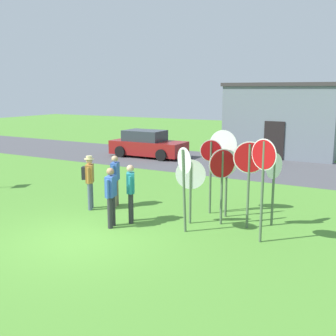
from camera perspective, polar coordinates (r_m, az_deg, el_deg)
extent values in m
plane|color=#518E33|center=(10.84, -12.28, -9.74)|extent=(80.00, 80.00, 0.00)
cube|color=#4C4C51|center=(20.95, 9.68, 0.42)|extent=(60.00, 6.40, 0.01)
cube|color=slate|center=(25.24, 16.26, 6.45)|extent=(6.13, 5.01, 3.97)
cube|color=#383333|center=(25.18, 16.51, 11.18)|extent=(6.33, 5.21, 0.20)
cube|color=black|center=(22.89, 14.69, 3.75)|extent=(1.10, 0.08, 2.10)
cube|color=maroon|center=(23.19, -2.76, 2.89)|extent=(4.33, 1.88, 0.76)
cube|color=#2D333D|center=(23.23, -3.31, 4.59)|extent=(2.27, 1.57, 0.60)
cylinder|color=black|center=(23.37, 1.19, 2.45)|extent=(0.64, 0.23, 0.64)
cylinder|color=black|center=(21.80, -0.95, 1.83)|extent=(0.64, 0.23, 0.64)
cylinder|color=black|center=(24.67, -4.35, 2.87)|extent=(0.64, 0.23, 0.64)
cylinder|color=black|center=(23.19, -6.73, 2.31)|extent=(0.64, 0.23, 0.64)
cylinder|color=#51664C|center=(10.78, 2.28, -3.32)|extent=(0.15, 0.18, 2.26)
cylinder|color=white|center=(10.60, 2.31, 1.07)|extent=(0.61, 0.42, 0.70)
cylinder|color=#B70F14|center=(10.61, 2.36, 1.07)|extent=(0.57, 0.39, 0.65)
cylinder|color=#51664C|center=(12.48, 5.99, -1.40)|extent=(0.09, 0.09, 2.25)
cylinder|color=white|center=(12.33, 6.07, 2.45)|extent=(0.60, 0.33, 0.67)
cylinder|color=#B70F14|center=(12.32, 6.07, 2.44)|extent=(0.56, 0.30, 0.62)
cylinder|color=#51664C|center=(11.29, 11.24, -2.60)|extent=(0.09, 0.10, 2.36)
cylinder|color=white|center=(11.13, 11.40, 1.47)|extent=(0.84, 0.27, 0.88)
cylinder|color=#B70F14|center=(11.13, 11.40, 1.46)|extent=(0.78, 0.25, 0.81)
cylinder|color=#51664C|center=(12.24, 8.19, -2.34)|extent=(0.11, 0.10, 1.98)
cylinder|color=white|center=(12.10, 8.28, 0.74)|extent=(0.48, 0.62, 0.77)
cylinder|color=#B70F14|center=(12.11, 8.25, 0.75)|extent=(0.45, 0.58, 0.72)
cylinder|color=#51664C|center=(12.76, 7.66, -0.61)|extent=(0.07, 0.19, 2.50)
cylinder|color=white|center=(12.61, 7.76, 3.27)|extent=(0.91, 0.08, 0.91)
cylinder|color=#B70F14|center=(12.62, 7.78, 3.28)|extent=(0.84, 0.07, 0.84)
cylinder|color=#51664C|center=(10.29, 13.12, -3.41)|extent=(0.09, 0.09, 2.56)
cylinder|color=white|center=(10.10, 13.35, 1.86)|extent=(0.71, 0.34, 0.78)
cylinder|color=#B70F14|center=(10.09, 13.32, 1.85)|extent=(0.66, 0.31, 0.72)
cylinder|color=#51664C|center=(11.71, 14.57, -3.13)|extent=(0.09, 0.09, 2.01)
cylinder|color=white|center=(11.56, 14.74, 0.26)|extent=(0.28, 0.68, 0.72)
cylinder|color=#B70F14|center=(11.57, 14.70, 0.27)|extent=(0.26, 0.63, 0.67)
cylinder|color=#51664C|center=(11.54, 3.16, -3.54)|extent=(0.09, 0.09, 1.80)
cylinder|color=white|center=(11.42, 3.19, -0.90)|extent=(0.80, 0.32, 0.86)
cylinder|color=#B70F14|center=(11.43, 3.20, -0.89)|extent=(0.75, 0.30, 0.79)
cylinder|color=#51664C|center=(11.52, 7.57, -2.85)|extent=(0.10, 0.10, 2.11)
cylinder|color=white|center=(11.37, 7.66, 0.60)|extent=(0.52, 0.67, 0.84)
cylinder|color=#B70F14|center=(11.36, 7.68, 0.59)|extent=(0.49, 0.62, 0.78)
cylinder|color=#2D2D33|center=(11.56, -7.77, -5.97)|extent=(0.14, 0.14, 0.88)
cylinder|color=#2D2D33|center=(11.36, -8.17, -6.28)|extent=(0.14, 0.14, 0.88)
cube|color=#3860B7|center=(11.27, -8.07, -2.57)|extent=(0.31, 0.41, 0.58)
cylinder|color=#3860B7|center=(11.49, -7.63, -2.40)|extent=(0.09, 0.09, 0.52)
cylinder|color=#3860B7|center=(11.06, -8.52, -2.95)|extent=(0.09, 0.09, 0.52)
sphere|color=#9E7051|center=(11.18, -8.12, -0.50)|extent=(0.21, 0.21, 0.21)
cylinder|color=#4C5670|center=(13.36, -10.78, -3.73)|extent=(0.14, 0.14, 0.88)
cylinder|color=#4C5670|center=(13.15, -10.93, -3.98)|extent=(0.14, 0.14, 0.88)
cube|color=#B27533|center=(13.09, -10.97, -0.76)|extent=(0.37, 0.42, 0.58)
cylinder|color=#B27533|center=(13.33, -10.81, -0.64)|extent=(0.09, 0.09, 0.52)
cylinder|color=#B27533|center=(12.86, -11.14, -1.07)|extent=(0.09, 0.09, 0.52)
sphere|color=tan|center=(13.01, -11.04, 1.03)|extent=(0.21, 0.21, 0.21)
cylinder|color=beige|center=(13.00, -11.05, 1.28)|extent=(0.31, 0.32, 0.02)
cylinder|color=beige|center=(13.00, -11.06, 1.49)|extent=(0.19, 0.19, 0.09)
cube|color=#232328|center=(13.11, -11.71, -0.68)|extent=(0.25, 0.30, 0.40)
cylinder|color=#7A6B56|center=(13.57, -7.27, -3.39)|extent=(0.14, 0.14, 0.88)
cylinder|color=#7A6B56|center=(13.37, -7.52, -3.62)|extent=(0.14, 0.14, 0.88)
cube|color=#3860B7|center=(13.31, -7.47, -0.46)|extent=(0.33, 0.41, 0.58)
cylinder|color=#3860B7|center=(13.54, -7.19, -0.34)|extent=(0.09, 0.09, 0.52)
cylinder|color=#3860B7|center=(13.09, -7.75, -0.75)|extent=(0.09, 0.09, 0.52)
sphere|color=tan|center=(13.23, -7.51, 1.30)|extent=(0.21, 0.21, 0.21)
cylinder|color=#2D2D33|center=(11.92, -5.22, -5.38)|extent=(0.14, 0.14, 0.88)
cylinder|color=#2D2D33|center=(11.71, -5.26, -5.69)|extent=(0.14, 0.14, 0.88)
cube|color=teal|center=(11.63, -5.30, -2.08)|extent=(0.38, 0.42, 0.58)
cylinder|color=teal|center=(11.87, -5.26, -1.91)|extent=(0.09, 0.09, 0.52)
cylinder|color=teal|center=(11.40, -5.34, -2.45)|extent=(0.09, 0.09, 0.52)
sphere|color=tan|center=(11.54, -5.34, -0.08)|extent=(0.21, 0.21, 0.21)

